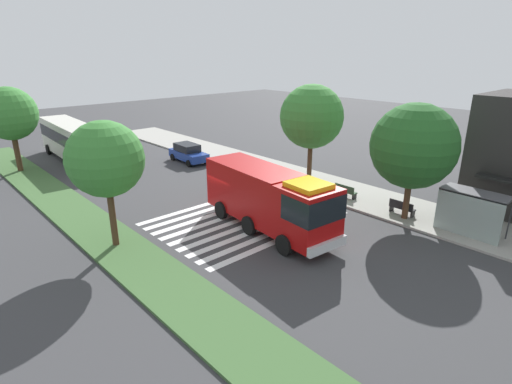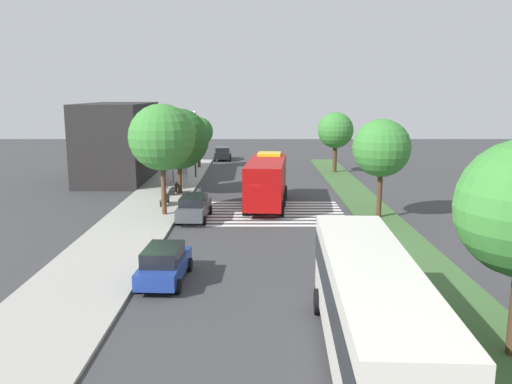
# 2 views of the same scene
# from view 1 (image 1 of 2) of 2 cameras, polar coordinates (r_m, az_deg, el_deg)

# --- Properties ---
(ground_plane) EXTENTS (120.00, 120.00, 0.00)m
(ground_plane) POSITION_cam_1_polar(r_m,az_deg,el_deg) (26.44, -3.42, -2.89)
(ground_plane) COLOR #38383A
(sidewalk) EXTENTS (60.00, 4.98, 0.14)m
(sidewalk) POSITION_cam_1_polar(r_m,az_deg,el_deg) (32.18, 8.56, 1.20)
(sidewalk) COLOR #9E9B93
(sidewalk) RESTS_ON ground_plane
(median_strip) EXTENTS (60.00, 3.00, 0.14)m
(median_strip) POSITION_cam_1_polar(r_m,az_deg,el_deg) (22.86, -18.54, -7.49)
(median_strip) COLOR #3D6033
(median_strip) RESTS_ON ground_plane
(crosswalk) EXTENTS (7.65, 11.02, 0.01)m
(crosswalk) POSITION_cam_1_polar(r_m,az_deg,el_deg) (25.51, -1.57, -3.70)
(crosswalk) COLOR silver
(crosswalk) RESTS_ON ground_plane
(fire_truck) EXTENTS (9.67, 3.52, 3.72)m
(fire_truck) POSITION_cam_1_polar(r_m,az_deg,el_deg) (23.03, 2.20, -0.82)
(fire_truck) COLOR #A50C0C
(fire_truck) RESTS_ON ground_plane
(parked_car_west) EXTENTS (4.51, 2.16, 1.70)m
(parked_car_west) POSITION_cam_1_polar(r_m,az_deg,el_deg) (38.57, -9.50, 5.45)
(parked_car_west) COLOR navy
(parked_car_west) RESTS_ON ground_plane
(parked_car_mid) EXTENTS (4.84, 2.14, 1.68)m
(parked_car_mid) POSITION_cam_1_polar(r_m,az_deg,el_deg) (29.73, 3.09, 1.48)
(parked_car_mid) COLOR #474C51
(parked_car_mid) RESTS_ON ground_plane
(transit_bus) EXTENTS (12.04, 3.28, 3.54)m
(transit_bus) POSITION_cam_1_polar(r_m,az_deg,el_deg) (41.97, -24.40, 6.83)
(transit_bus) COLOR silver
(transit_bus) RESTS_ON ground_plane
(bus_stop_shelter) EXTENTS (3.50, 1.40, 2.46)m
(bus_stop_shelter) POSITION_cam_1_polar(r_m,az_deg,el_deg) (25.34, 28.02, -1.68)
(bus_stop_shelter) COLOR #4C4C51
(bus_stop_shelter) RESTS_ON sidewalk
(bench_near_shelter) EXTENTS (1.60, 0.50, 0.90)m
(bench_near_shelter) POSITION_cam_1_polar(r_m,az_deg,el_deg) (27.21, 19.79, -2.06)
(bench_near_shelter) COLOR black
(bench_near_shelter) RESTS_ON sidewalk
(bench_west_of_shelter) EXTENTS (1.60, 0.50, 0.90)m
(bench_west_of_shelter) POSITION_cam_1_polar(r_m,az_deg,el_deg) (29.27, 12.43, 0.16)
(bench_west_of_shelter) COLOR #2D472D
(bench_west_of_shelter) RESTS_ON sidewalk
(sidewalk_tree_far_west) EXTENTS (4.54, 4.54, 7.63)m
(sidewalk_tree_far_west) POSITION_cam_1_polar(r_m,az_deg,el_deg) (29.54, 7.82, 10.41)
(sidewalk_tree_far_west) COLOR #513823
(sidewalk_tree_far_west) RESTS_ON sidewalk
(sidewalk_tree_west) EXTENTS (5.03, 5.03, 7.07)m
(sidewalk_tree_west) POSITION_cam_1_polar(r_m,az_deg,el_deg) (25.50, 21.27, 6.01)
(sidewalk_tree_west) COLOR #47301E
(sidewalk_tree_west) RESTS_ON sidewalk
(median_tree_far_west) EXTENTS (4.37, 4.37, 7.05)m
(median_tree_far_west) POSITION_cam_1_polar(r_m,az_deg,el_deg) (39.58, -31.31, 9.35)
(median_tree_far_west) COLOR #47301E
(median_tree_far_west) RESTS_ON median_strip
(median_tree_west) EXTENTS (3.87, 3.87, 6.65)m
(median_tree_west) POSITION_cam_1_polar(r_m,az_deg,el_deg) (21.63, -20.39, 4.31)
(median_tree_west) COLOR #47301E
(median_tree_west) RESTS_ON median_strip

